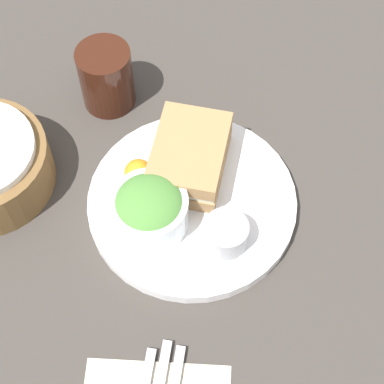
# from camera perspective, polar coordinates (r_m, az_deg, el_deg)

# --- Properties ---
(ground_plane) EXTENTS (4.00, 4.00, 0.00)m
(ground_plane) POSITION_cam_1_polar(r_m,az_deg,el_deg) (0.93, 0.00, -1.25)
(ground_plane) COLOR #3D3833
(plate) EXTENTS (0.30, 0.30, 0.02)m
(plate) POSITION_cam_1_polar(r_m,az_deg,el_deg) (0.92, 0.00, -0.95)
(plate) COLOR white
(plate) RESTS_ON ground_plane
(sandwich) EXTENTS (0.15, 0.12, 0.06)m
(sandwich) POSITION_cam_1_polar(r_m,az_deg,el_deg) (0.91, -0.23, 3.15)
(sandwich) COLOR #A37A4C
(sandwich) RESTS_ON plate
(salad_bowl) EXTENTS (0.11, 0.11, 0.07)m
(salad_bowl) POSITION_cam_1_polar(r_m,az_deg,el_deg) (0.86, -3.80, -1.48)
(salad_bowl) COLOR white
(salad_bowl) RESTS_ON plate
(dressing_cup) EXTENTS (0.06, 0.06, 0.04)m
(dressing_cup) POSITION_cam_1_polar(r_m,az_deg,el_deg) (0.86, 3.01, -3.76)
(dressing_cup) COLOR #99999E
(dressing_cup) RESTS_ON plate
(orange_wedge) EXTENTS (0.04, 0.04, 0.04)m
(orange_wedge) POSITION_cam_1_polar(r_m,az_deg,el_deg) (0.91, -4.78, 1.68)
(orange_wedge) COLOR orange
(orange_wedge) RESTS_ON plate
(drink_glass) EXTENTS (0.08, 0.08, 0.11)m
(drink_glass) POSITION_cam_1_polar(r_m,az_deg,el_deg) (1.00, -7.63, 10.07)
(drink_glass) COLOR #38190F
(drink_glass) RESTS_ON ground_plane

